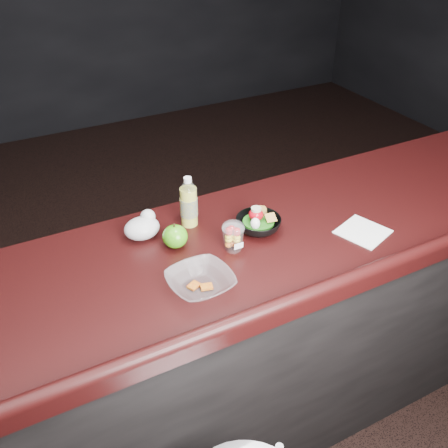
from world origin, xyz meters
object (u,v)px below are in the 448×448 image
at_px(fruit_cup, 233,236).
at_px(takeout_bowl, 200,282).
at_px(snack_bowl, 258,223).
at_px(green_apple, 175,236).
at_px(lemonade_bottle, 189,205).

height_order(fruit_cup, takeout_bowl, fruit_cup).
bearing_deg(fruit_cup, snack_bowl, 23.61).
distance_m(green_apple, snack_bowl, 0.31).
xyz_separation_m(lemonade_bottle, green_apple, (-0.10, -0.10, -0.04)).
bearing_deg(takeout_bowl, lemonade_bottle, 71.06).
distance_m(lemonade_bottle, green_apple, 0.15).
relative_size(green_apple, snack_bowl, 0.45).
distance_m(fruit_cup, snack_bowl, 0.15).
relative_size(fruit_cup, snack_bowl, 0.55).
bearing_deg(snack_bowl, lemonade_bottle, 142.95).
relative_size(fruit_cup, takeout_bowl, 0.52).
height_order(fruit_cup, green_apple, fruit_cup).
height_order(snack_bowl, takeout_bowl, snack_bowl).
relative_size(lemonade_bottle, snack_bowl, 0.96).
bearing_deg(green_apple, lemonade_bottle, 45.91).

